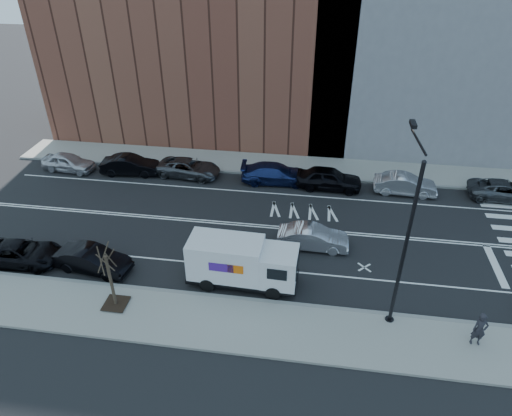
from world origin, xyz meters
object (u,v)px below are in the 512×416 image
(fedex_van, at_px, (242,262))
(driving_sedan, at_px, (313,237))
(pedestrian, at_px, (480,329))
(far_parked_a, at_px, (68,162))
(far_parked_b, at_px, (130,165))

(fedex_van, xyz_separation_m, driving_sedan, (3.73, 3.84, -0.73))
(driving_sedan, bearing_deg, pedestrian, -129.15)
(far_parked_a, relative_size, driving_sedan, 0.98)
(far_parked_b, distance_m, driving_sedan, 16.43)
(far_parked_b, relative_size, pedestrian, 2.49)
(far_parked_a, height_order, far_parked_b, far_parked_b)
(far_parked_b, height_order, pedestrian, pedestrian)
(pedestrian, bearing_deg, far_parked_b, 146.71)
(pedestrian, bearing_deg, driving_sedan, 139.03)
(driving_sedan, bearing_deg, far_parked_b, 63.36)
(far_parked_a, bearing_deg, driving_sedan, -104.69)
(far_parked_a, distance_m, driving_sedan, 21.03)
(far_parked_a, relative_size, pedestrian, 2.32)
(far_parked_b, height_order, driving_sedan, far_parked_b)
(far_parked_b, bearing_deg, pedestrian, -126.83)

